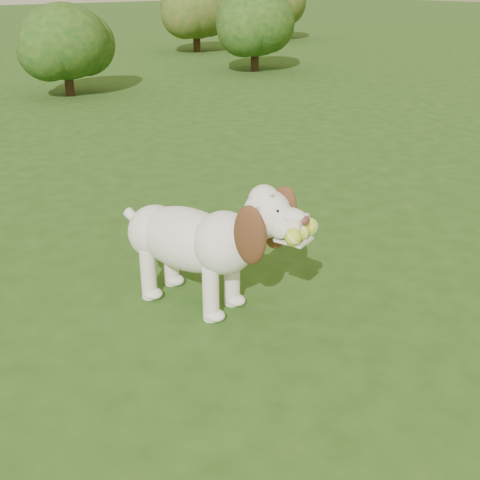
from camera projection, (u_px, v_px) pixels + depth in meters
ground at (224, 287)px, 3.74m from camera, size 80.00×80.00×0.00m
dog at (203, 237)px, 3.37m from camera, size 0.69×1.23×0.82m
shrub_c at (65, 42)px, 9.35m from camera, size 1.37×1.37×1.42m
shrub_f at (196, 7)px, 14.74m from camera, size 1.73×1.73×1.79m
shrub_d at (255, 21)px, 11.77m from camera, size 1.56×1.56×1.62m
shrub_h at (275, 0)px, 17.58m from camera, size 1.81×1.81×1.87m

